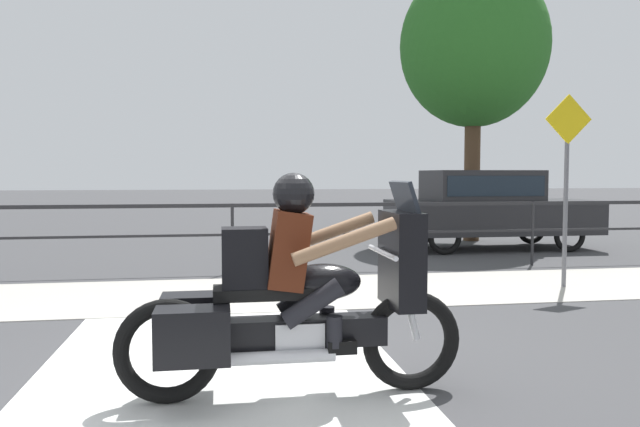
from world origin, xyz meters
The scene contains 8 objects.
ground_plane centered at (0.00, 0.00, 0.00)m, with size 120.00×120.00×0.00m, color #424244.
sidewalk_band centered at (0.00, 3.40, 0.01)m, with size 44.00×2.40×0.01m, color #B7B2A8.
crosswalk_band centered at (-0.20, -0.20, 0.00)m, with size 2.86×6.00×0.01m, color silver.
fence_railing centered at (0.00, 5.19, 0.87)m, with size 36.00×0.05×1.10m.
motorcycle centered at (0.30, -0.47, 0.70)m, with size 2.44×0.76×1.57m.
parked_car centered at (5.32, 7.50, 0.93)m, with size 4.22×1.69×1.64m.
street_sign centered at (4.49, 3.15, 1.64)m, with size 0.67×0.06×2.64m.
tree_behind_sign centered at (5.67, 9.16, 4.51)m, with size 3.42×3.42×6.42m.
Camera 1 is at (-0.20, -4.73, 1.56)m, focal length 35.00 mm.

